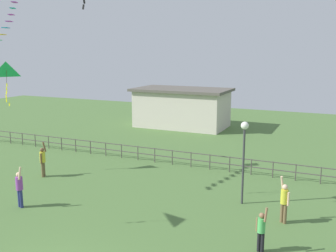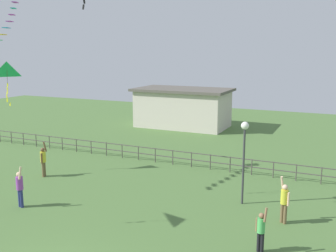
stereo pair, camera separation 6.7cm
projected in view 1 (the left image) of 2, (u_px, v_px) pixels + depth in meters
lamppost at (244, 144)px, 17.76m from camera, size 0.36×0.36×3.96m
person_1 at (43, 160)px, 22.06m from camera, size 0.32×0.54×2.01m
person_2 at (284, 200)px, 16.06m from camera, size 0.47×0.43×1.99m
person_3 at (261, 229)px, 13.72m from camera, size 0.44×0.35×1.76m
person_5 at (19, 187)px, 17.68m from camera, size 0.51×0.37×1.99m
kite_1 at (6, 72)px, 21.54m from camera, size 0.96×1.15×2.51m
waterfront_railing at (191, 157)px, 23.99m from camera, size 36.04×0.06×0.95m
pavilion_building at (182, 107)px, 36.74m from camera, size 8.95×5.13×3.67m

